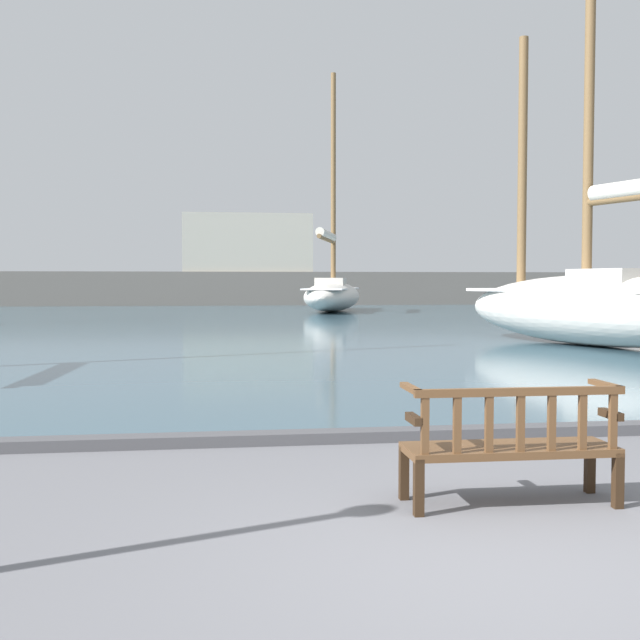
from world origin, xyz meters
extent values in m
plane|color=slate|center=(0.00, 0.00, 0.00)|extent=(160.00, 160.00, 0.00)
cube|color=#385666|center=(0.00, 44.00, 0.04)|extent=(100.00, 80.00, 0.08)
cube|color=#4C4C50|center=(0.00, 3.85, 0.06)|extent=(40.00, 0.30, 0.12)
cube|color=#322113|center=(-0.35, 1.56, 0.21)|extent=(0.07, 0.07, 0.42)
cube|color=#322113|center=(1.18, 1.54, 0.21)|extent=(0.07, 0.07, 0.42)
cube|color=#322113|center=(-0.35, 1.11, 0.21)|extent=(0.07, 0.07, 0.42)
cube|color=#322113|center=(1.18, 1.09, 0.21)|extent=(0.07, 0.07, 0.42)
cube|color=brown|center=(0.42, 1.32, 0.42)|extent=(1.60, 0.53, 0.06)
cube|color=brown|center=(0.42, 1.10, 0.89)|extent=(1.60, 0.06, 0.06)
cube|color=brown|center=(-0.30, 1.11, 0.66)|extent=(0.06, 0.04, 0.41)
cube|color=brown|center=(-0.06, 1.11, 0.66)|extent=(0.06, 0.04, 0.41)
cube|color=brown|center=(0.18, 1.11, 0.66)|extent=(0.06, 0.04, 0.41)
cube|color=brown|center=(0.42, 1.10, 0.66)|extent=(0.06, 0.04, 0.41)
cube|color=brown|center=(0.66, 1.10, 0.66)|extent=(0.06, 0.04, 0.41)
cube|color=brown|center=(0.90, 1.10, 0.66)|extent=(0.06, 0.04, 0.41)
cube|color=brown|center=(1.14, 1.10, 0.66)|extent=(0.06, 0.04, 0.41)
cube|color=#322113|center=(-0.35, 1.24, 0.69)|extent=(0.06, 0.30, 0.06)
cube|color=brown|center=(-0.35, 1.33, 0.90)|extent=(0.06, 0.47, 0.04)
cube|color=#322113|center=(1.19, 1.23, 0.69)|extent=(0.06, 0.30, 0.06)
cube|color=brown|center=(1.19, 1.32, 0.90)|extent=(0.06, 0.47, 0.04)
ellipsoid|color=silver|center=(7.89, 14.70, 0.98)|extent=(5.22, 9.61, 1.80)
cube|color=white|center=(7.89, 14.70, 1.47)|extent=(4.27, 8.35, 0.08)
cube|color=beige|center=(8.10, 14.04, 1.77)|extent=(1.90, 2.20, 0.51)
cylinder|color=brown|center=(7.83, 14.92, 6.91)|extent=(0.26, 0.26, 10.80)
cylinder|color=brown|center=(7.06, 17.35, 5.05)|extent=(0.26, 0.26, 7.07)
ellipsoid|color=silver|center=(5.11, 39.20, 0.89)|extent=(5.66, 11.24, 1.61)
cube|color=white|center=(5.11, 39.20, 1.33)|extent=(4.63, 9.79, 0.08)
cube|color=beige|center=(4.89, 38.41, 1.64)|extent=(2.01, 2.32, 0.55)
cylinder|color=brown|center=(5.19, 39.46, 7.26)|extent=(0.28, 0.28, 11.78)
cylinder|color=brown|center=(4.39, 36.65, 3.91)|extent=(1.82, 5.67, 0.22)
cylinder|color=silver|center=(4.39, 36.65, 4.13)|extent=(1.87, 5.17, 0.44)
cylinder|color=brown|center=(20.70, 38.23, 1.25)|extent=(0.48, 1.99, 0.20)
cube|color=#66605B|center=(0.00, 51.85, 1.20)|extent=(51.26, 2.40, 2.40)
cube|color=#B7B2A3|center=(1.11, 51.85, 4.43)|extent=(8.99, 2.00, 4.06)
camera|label=1|loc=(-1.87, -4.45, 1.69)|focal=45.00mm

